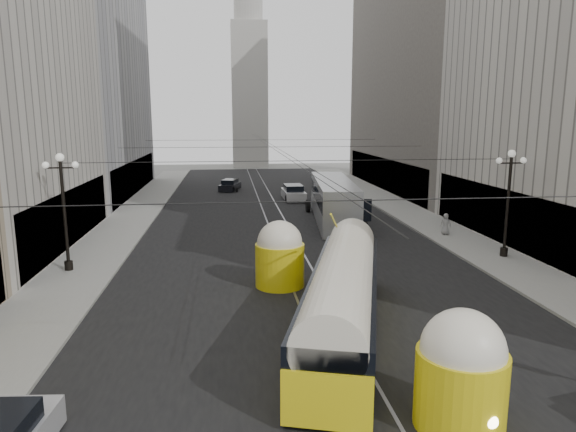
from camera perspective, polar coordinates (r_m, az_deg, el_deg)
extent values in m
cube|color=black|center=(43.71, -1.52, -0.16)|extent=(20.00, 85.00, 0.02)
cube|color=gray|center=(47.69, -16.42, 0.41)|extent=(4.00, 72.00, 0.15)
cube|color=gray|center=(49.55, 12.07, 1.00)|extent=(4.00, 72.00, 0.15)
cube|color=gray|center=(43.65, -2.50, -0.18)|extent=(0.12, 85.00, 0.04)
cube|color=gray|center=(43.78, -0.54, -0.14)|extent=(0.12, 85.00, 0.04)
cube|color=black|center=(36.31, -22.92, -0.08)|extent=(0.10, 18.00, 3.60)
cube|color=#999999|center=(60.72, -22.93, 15.36)|extent=(12.00, 28.00, 28.00)
cube|color=black|center=(59.48, -16.55, 4.27)|extent=(0.10, 25.20, 3.60)
cube|color=black|center=(37.38, 22.00, 0.28)|extent=(0.10, 18.00, 3.60)
cube|color=#514C47|center=(63.38, 16.25, 17.37)|extent=(12.00, 32.00, 32.00)
cube|color=black|center=(61.24, 10.40, 4.72)|extent=(0.10, 28.80, 3.60)
cube|color=#B2AFA8|center=(90.40, -4.31, 13.13)|extent=(6.00, 6.00, 24.00)
cylinder|color=#B2AFA8|center=(92.03, -4.45, 21.87)|extent=(4.80, 4.80, 4.00)
cylinder|color=black|center=(30.04, -23.57, -0.02)|extent=(0.18, 0.18, 6.00)
cylinder|color=black|center=(30.63, -23.18, -5.07)|extent=(0.44, 0.44, 0.50)
cylinder|color=black|center=(29.70, -23.94, 4.92)|extent=(1.60, 0.08, 0.08)
sphere|color=white|center=(29.66, -24.03, 5.97)|extent=(0.44, 0.44, 0.44)
sphere|color=white|center=(29.92, -25.34, 5.13)|extent=(0.36, 0.36, 0.36)
sphere|color=white|center=(29.47, -22.57, 5.27)|extent=(0.36, 0.36, 0.36)
cylinder|color=black|center=(33.06, 23.20, 0.93)|extent=(0.18, 0.18, 6.00)
cylinder|color=black|center=(33.60, 22.86, -3.69)|extent=(0.44, 0.44, 0.50)
cylinder|color=black|center=(32.75, 23.54, 5.41)|extent=(1.60, 0.08, 0.08)
sphere|color=white|center=(32.71, 23.62, 6.37)|extent=(0.44, 0.44, 0.44)
sphere|color=white|center=(32.37, 22.41, 5.71)|extent=(0.36, 0.36, 0.36)
sphere|color=white|center=(33.12, 24.69, 5.64)|extent=(0.36, 0.36, 0.36)
cylinder|color=black|center=(14.92, 8.16, 1.73)|extent=(25.00, 0.03, 0.03)
cylinder|color=black|center=(28.59, 1.02, 6.15)|extent=(25.00, 0.03, 0.03)
cylinder|color=black|center=(42.48, -1.50, 7.68)|extent=(25.00, 0.03, 0.03)
cylinder|color=black|center=(56.42, -2.79, 8.45)|extent=(25.00, 0.03, 0.03)
cylinder|color=black|center=(46.47, -1.95, 7.70)|extent=(0.03, 72.00, 0.03)
cylinder|color=black|center=(46.50, -1.45, 7.71)|extent=(0.03, 72.00, 0.03)
cube|color=yellow|center=(20.28, 6.14, -10.46)|extent=(6.09, 13.37, 1.60)
cube|color=black|center=(20.56, 6.10, -12.42)|extent=(5.98, 12.99, 0.28)
cube|color=black|center=(19.93, 6.20, -7.67)|extent=(6.06, 13.18, 0.80)
cylinder|color=silver|center=(19.84, 6.22, -6.90)|extent=(5.77, 13.10, 2.17)
cylinder|color=yellow|center=(15.43, 18.58, -17.78)|extent=(2.45, 2.45, 2.17)
sphere|color=silver|center=(14.93, 18.85, -13.95)|extent=(2.27, 2.27, 2.27)
cylinder|color=yellow|center=(25.81, -0.92, -5.48)|extent=(2.45, 2.45, 2.17)
sphere|color=silver|center=(25.52, -0.93, -3.03)|extent=(2.27, 2.27, 2.27)
sphere|color=#FFF2BF|center=(14.86, 21.63, -20.45)|extent=(0.36, 0.36, 0.36)
cube|color=#A6A8AB|center=(41.87, 5.05, 1.71)|extent=(4.12, 13.58, 3.34)
cube|color=black|center=(41.79, 5.07, 2.47)|extent=(4.09, 13.12, 1.23)
cube|color=black|center=(35.43, 7.22, 0.64)|extent=(2.56, 0.36, 1.56)
cylinder|color=black|center=(37.50, 4.31, -1.17)|extent=(0.30, 1.11, 1.11)
cylinder|color=black|center=(38.12, 8.43, -1.06)|extent=(0.30, 1.11, 1.11)
cylinder|color=black|center=(46.17, 2.22, 1.13)|extent=(0.30, 1.11, 1.11)
cylinder|color=black|center=(46.67, 5.60, 1.19)|extent=(0.30, 1.11, 1.11)
cylinder|color=black|center=(15.98, -25.12, -20.40)|extent=(0.22, 0.63, 0.63)
cube|color=silver|center=(53.23, 0.60, 2.39)|extent=(2.12, 4.95, 0.87)
cube|color=black|center=(53.14, 0.60, 3.05)|extent=(1.83, 2.74, 0.82)
cylinder|color=black|center=(51.51, -0.17, 1.91)|extent=(0.22, 0.70, 0.70)
cylinder|color=black|center=(51.74, 1.83, 1.95)|extent=(0.22, 0.70, 0.70)
cylinder|color=black|center=(54.79, -0.56, 2.45)|extent=(0.22, 0.70, 0.70)
cylinder|color=black|center=(55.01, 1.33, 2.48)|extent=(0.22, 0.70, 0.70)
cube|color=black|center=(60.49, -6.46, 3.26)|extent=(2.73, 4.43, 0.73)
cube|color=black|center=(60.42, -6.47, 3.75)|extent=(2.04, 2.58, 0.69)
cylinder|color=black|center=(59.12, -7.19, 2.93)|extent=(0.22, 0.59, 0.59)
cylinder|color=black|center=(59.12, -5.71, 2.96)|extent=(0.22, 0.59, 0.59)
cylinder|color=black|center=(61.90, -7.17, 3.28)|extent=(0.22, 0.59, 0.59)
cylinder|color=black|center=(61.90, -5.76, 3.31)|extent=(0.22, 0.59, 0.59)
imported|color=#AEA9A2|center=(15.92, 7.53, -17.55)|extent=(0.82, 0.93, 1.58)
imported|color=gray|center=(38.26, 17.11, -0.84)|extent=(0.84, 0.65, 1.52)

